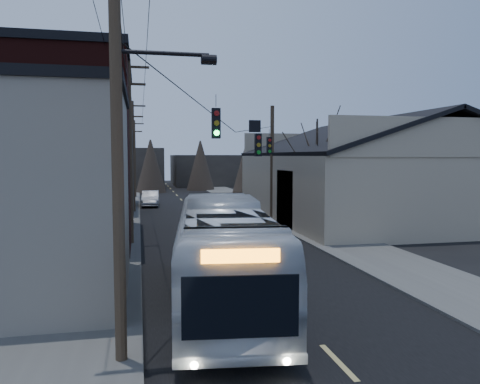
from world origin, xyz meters
name	(u,v)px	position (x,y,z in m)	size (l,w,h in m)	color
road_surface	(196,215)	(0.00, 30.00, 0.01)	(9.00, 110.00, 0.02)	black
sidewalk_left	(114,217)	(-6.50, 30.00, 0.06)	(4.00, 110.00, 0.12)	#474744
sidewalk_right	(272,213)	(6.50, 30.00, 0.06)	(4.00, 110.00, 0.12)	#474744
building_clapboard	(3,197)	(-9.00, 9.00, 3.50)	(8.00, 8.00, 7.00)	gray
building_brick	(39,154)	(-10.00, 20.00, 5.00)	(10.00, 12.00, 10.00)	black
building_left_far	(82,171)	(-9.50, 36.00, 3.50)	(9.00, 14.00, 7.00)	#2F2A26
warehouse	(372,184)	(13.00, 25.00, 2.70)	(16.16, 20.60, 7.73)	gray
building_far_left	(129,168)	(-6.00, 65.00, 3.00)	(10.00, 12.00, 6.00)	#2F2A26
building_far_right	(209,170)	(7.00, 70.00, 2.50)	(12.00, 14.00, 5.00)	#2F2A26
bare_tree	(317,176)	(6.50, 20.00, 3.60)	(0.40, 0.40, 7.20)	black
utility_lines	(160,155)	(-3.11, 24.14, 4.95)	(11.24, 45.28, 10.50)	#382B1E
bus	(223,251)	(-1.81, 7.26, 1.69)	(2.84, 12.12, 3.38)	silver
parked_car	(150,199)	(-3.50, 37.91, 0.75)	(1.58, 4.53, 1.49)	#ABACB3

